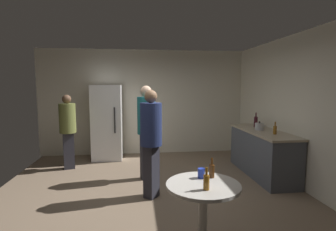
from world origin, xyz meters
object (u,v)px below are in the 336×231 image
at_px(person_in_olive_shirt, 68,126).
at_px(person_in_navy_shirt, 151,135).
at_px(kettle, 259,126).
at_px(foreground_table, 203,193).
at_px(person_in_teal_shirt, 146,125).
at_px(beer_bottle_on_counter, 275,130).
at_px(beer_bottle_amber, 206,182).
at_px(refrigerator, 107,122).
at_px(wine_bottle_on_counter, 256,122).
at_px(plastic_cup_blue, 201,173).
at_px(beer_bottle_brown, 212,170).

xyz_separation_m(person_in_olive_shirt, person_in_navy_shirt, (1.68, -1.66, 0.08)).
height_order(kettle, person_in_navy_shirt, person_in_navy_shirt).
relative_size(foreground_table, person_in_teal_shirt, 0.45).
height_order(foreground_table, person_in_teal_shirt, person_in_teal_shirt).
bearing_deg(person_in_teal_shirt, beer_bottle_on_counter, 63.89).
bearing_deg(beer_bottle_amber, refrigerator, 109.74).
height_order(refrigerator, beer_bottle_on_counter, refrigerator).
bearing_deg(wine_bottle_on_counter, plastic_cup_blue, -126.40).
distance_m(refrigerator, wine_bottle_on_counter, 3.44).
xyz_separation_m(plastic_cup_blue, person_in_teal_shirt, (-0.54, 2.06, 0.26)).
relative_size(kettle, person_in_navy_shirt, 0.14).
xyz_separation_m(person_in_navy_shirt, person_in_teal_shirt, (-0.04, 0.84, 0.04)).
bearing_deg(plastic_cup_blue, person_in_teal_shirt, 104.77).
relative_size(refrigerator, beer_bottle_on_counter, 7.83).
relative_size(beer_bottle_on_counter, person_in_teal_shirt, 0.13).
bearing_deg(beer_bottle_brown, foreground_table, -129.51).
relative_size(refrigerator, wine_bottle_on_counter, 5.81).
distance_m(beer_bottle_amber, beer_bottle_brown, 0.37).
height_order(wine_bottle_on_counter, person_in_teal_shirt, person_in_teal_shirt).
bearing_deg(person_in_navy_shirt, person_in_teal_shirt, 131.34).
bearing_deg(person_in_olive_shirt, plastic_cup_blue, 20.61).
xyz_separation_m(kettle, beer_bottle_brown, (-1.59, -2.09, -0.15)).
xyz_separation_m(kettle, person_in_teal_shirt, (-2.26, -0.02, 0.08)).
height_order(beer_bottle_on_counter, foreground_table, beer_bottle_on_counter).
bearing_deg(refrigerator, person_in_teal_shirt, -59.49).
relative_size(beer_bottle_on_counter, beer_bottle_amber, 1.00).
distance_m(wine_bottle_on_counter, beer_bottle_on_counter, 0.84).
xyz_separation_m(wine_bottle_on_counter, person_in_olive_shirt, (-3.99, 0.43, -0.09)).
height_order(refrigerator, person_in_olive_shirt, refrigerator).
relative_size(refrigerator, person_in_teal_shirt, 1.01).
relative_size(plastic_cup_blue, person_in_navy_shirt, 0.06).
bearing_deg(beer_bottle_on_counter, person_in_navy_shirt, -170.25).
distance_m(wine_bottle_on_counter, beer_bottle_brown, 2.98).
bearing_deg(kettle, beer_bottle_on_counter, -82.16).
xyz_separation_m(refrigerator, wine_bottle_on_counter, (3.25, -1.14, 0.12)).
relative_size(wine_bottle_on_counter, foreground_table, 0.39).
xyz_separation_m(wine_bottle_on_counter, person_in_navy_shirt, (-2.31, -1.23, -0.01)).
relative_size(plastic_cup_blue, person_in_teal_shirt, 0.06).
bearing_deg(plastic_cup_blue, beer_bottle_brown, -1.72).
bearing_deg(person_in_navy_shirt, wine_bottle_on_counter, 66.49).
bearing_deg(person_in_olive_shirt, foreground_table, 18.69).
bearing_deg(beer_bottle_amber, person_in_navy_shirt, 106.74).
xyz_separation_m(beer_bottle_on_counter, beer_bottle_brown, (-1.66, -1.62, -0.17)).
height_order(beer_bottle_amber, person_in_navy_shirt, person_in_navy_shirt).
height_order(beer_bottle_brown, person_in_teal_shirt, person_in_teal_shirt).
xyz_separation_m(kettle, plastic_cup_blue, (-1.71, -2.08, -0.18)).
bearing_deg(plastic_cup_blue, wine_bottle_on_counter, 53.60).
bearing_deg(wine_bottle_on_counter, person_in_teal_shirt, -170.69).
bearing_deg(foreground_table, person_in_teal_shirt, 103.09).
distance_m(beer_bottle_on_counter, plastic_cup_blue, 2.41).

